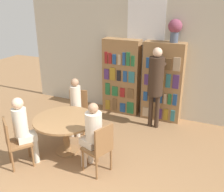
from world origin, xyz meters
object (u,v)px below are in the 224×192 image
bookshelf_left (121,77)px  seated_reader_back (23,127)px  seated_reader_left (75,104)px  seated_reader_right (92,132)px  chair_left_side (78,108)px  bookshelf_right (163,82)px  reading_table (65,124)px  chair_near_camera (14,140)px  flower_vase (175,28)px  chair_far_side (100,146)px  librarian_standing (156,79)px

bookshelf_left → seated_reader_back: size_ratio=1.48×
seated_reader_left → seated_reader_right: 1.32m
bookshelf_left → chair_left_side: (-0.50, -1.31, -0.43)m
bookshelf_right → reading_table: 2.57m
seated_reader_left → reading_table: bearing=90.0°
chair_near_camera → seated_reader_left: 1.50m
flower_vase → seated_reader_right: 2.95m
seated_reader_left → flower_vase: bearing=-154.8°
bookshelf_left → reading_table: size_ratio=1.59×
reading_table → chair_near_camera: chair_near_camera is taller
chair_far_side → chair_left_side: bearing=63.0°
seated_reader_left → librarian_standing: (1.45, 0.99, 0.45)m
bookshelf_left → seated_reader_back: 2.88m
bookshelf_right → seated_reader_left: (-1.49, -1.50, -0.25)m
reading_table → bookshelf_left: bearing=84.1°
bookshelf_left → chair_left_side: bearing=-110.7°
bookshelf_left → chair_far_side: bookshelf_left is taller
flower_vase → seated_reader_back: bearing=-124.3°
chair_left_side → librarian_standing: (1.51, 0.81, 0.63)m
flower_vase → seated_reader_left: size_ratio=0.40×
reading_table → chair_left_side: chair_left_side is taller
seated_reader_left → seated_reader_back: (-0.24, -1.30, 0.03)m
chair_far_side → seated_reader_left: size_ratio=0.73×
bookshelf_left → chair_far_side: (0.65, -2.51, -0.43)m
bookshelf_left → librarian_standing: 1.15m
seated_reader_left → chair_left_side: bearing=-90.0°
chair_left_side → seated_reader_right: (0.97, -1.13, 0.21)m
seated_reader_left → librarian_standing: size_ratio=0.68×
chair_near_camera → chair_far_side: (1.44, 0.43, 0.00)m
chair_left_side → seated_reader_right: size_ratio=0.73×
reading_table → seated_reader_right: 0.76m
bookshelf_right → reading_table: size_ratio=1.59×
chair_far_side → librarian_standing: librarian_standing is taller
chair_near_camera → chair_far_side: same height
reading_table → librarian_standing: (1.24, 1.70, 0.55)m
seated_reader_left → seated_reader_right: size_ratio=1.00×
chair_near_camera → chair_left_side: 1.65m
reading_table → chair_near_camera: 0.93m
chair_near_camera → seated_reader_right: (1.27, 0.49, 0.21)m
chair_far_side → seated_reader_right: seated_reader_right is taller
seated_reader_right → chair_near_camera: bearing=130.4°
reading_table → chair_far_side: (0.87, -0.31, -0.08)m
librarian_standing → seated_reader_left: bearing=-145.6°
bookshelf_right → chair_left_side: (-1.54, -1.31, -0.43)m
flower_vase → chair_far_side: bearing=-103.1°
chair_left_side → seated_reader_left: size_ratio=0.73×
chair_near_camera → bookshelf_left: bearing=112.2°
seated_reader_left → bookshelf_left: bearing=-123.2°
flower_vase → seated_reader_back: 3.69m
chair_near_camera → seated_reader_left: bearing=113.7°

